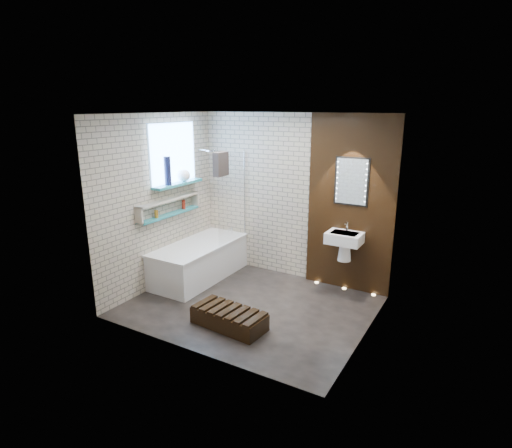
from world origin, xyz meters
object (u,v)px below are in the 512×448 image
Objects in this scene: bathtub at (200,260)px; bath_screen at (232,198)px; walnut_step at (229,319)px; led_mirror at (351,182)px; washbasin at (344,242)px.

bath_screen reaches higher than bathtub.
walnut_step is at bearing -40.05° from bathtub.
walnut_step is (-0.89, -1.86, -1.54)m from led_mirror.
bathtub reaches higher than walnut_step.
bath_screen is at bearing 51.10° from bathtub.
walnut_step is (-0.89, -1.70, -0.68)m from washbasin.
led_mirror is 0.74× the size of walnut_step.
washbasin reaches higher than walnut_step.
walnut_step is at bearing -58.58° from bath_screen.
washbasin is (1.82, 0.18, -0.49)m from bath_screen.
walnut_step is (1.28, -1.08, -0.19)m from bathtub.
led_mirror is (1.82, 0.34, 0.37)m from bath_screen.
washbasin is 0.83× the size of led_mirror.
walnut_step is at bearing -115.63° from led_mirror.
washbasin is at bearing -90.00° from led_mirror.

